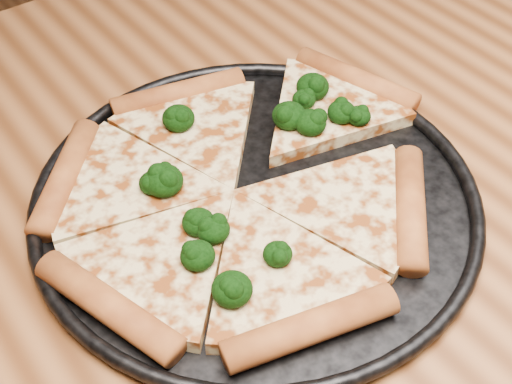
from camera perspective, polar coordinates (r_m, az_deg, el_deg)
dining_table at (r=0.68m, az=3.75°, el=-6.16°), size 1.20×0.90×0.75m
pizza_pan at (r=0.60m, az=-0.00°, el=-0.55°), size 0.38×0.38×0.02m
pizza at (r=0.60m, az=-1.27°, el=0.45°), size 0.39×0.34×0.03m
broccoli_florets at (r=0.61m, az=-0.69°, el=2.43°), size 0.23×0.22×0.02m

